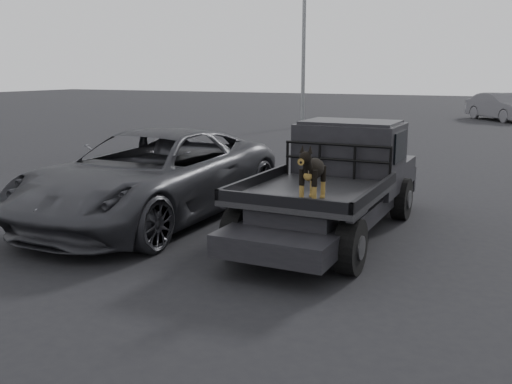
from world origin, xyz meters
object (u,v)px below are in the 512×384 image
at_px(parked_suv, 151,176).
at_px(dog, 313,173).
at_px(flatbed_ute, 332,207).
at_px(distant_car_a, 501,107).

bearing_deg(parked_suv, dog, -17.34).
bearing_deg(parked_suv, flatbed_ute, 7.97).
bearing_deg(flatbed_ute, parked_suv, -171.87).
bearing_deg(dog, distant_car_a, 87.73).
height_order(dog, parked_suv, dog).
distance_m(flatbed_ute, parked_suv, 3.31).
distance_m(dog, distant_car_a, 26.74).
height_order(flatbed_ute, distant_car_a, distant_car_a).
height_order(flatbed_ute, parked_suv, parked_suv).
height_order(flatbed_ute, dog, dog).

